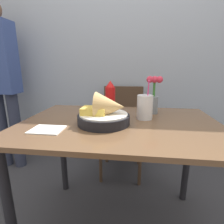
{
  "coord_description": "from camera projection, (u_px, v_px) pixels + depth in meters",
  "views": [
    {
      "loc": [
        0.08,
        -0.96,
        1.06
      ],
      "look_at": [
        -0.04,
        -0.01,
        0.81
      ],
      "focal_mm": 28.0,
      "sensor_mm": 36.0,
      "label": 1
    }
  ],
  "objects": [
    {
      "name": "person_standing",
      "position": [
        1.0,
        78.0,
        1.72
      ],
      "size": [
        0.32,
        0.18,
        1.66
      ],
      "color": "#2D3347",
      "rests_on": "ground_plane"
    },
    {
      "name": "wall_window",
      "position": [
        128.0,
        42.0,
        1.77
      ],
      "size": [
        7.0,
        0.06,
        2.6
      ],
      "color": "#9EA8B7",
      "rests_on": "ground_plane"
    },
    {
      "name": "flower_vase",
      "position": [
        154.0,
        96.0,
        1.16
      ],
      "size": [
        0.11,
        0.06,
        0.25
      ],
      "color": "gray",
      "rests_on": "dining_table"
    },
    {
      "name": "dining_table",
      "position": [
        119.0,
        139.0,
        1.04
      ],
      "size": [
        1.13,
        0.78,
        0.75
      ],
      "color": "brown",
      "rests_on": "ground_plane"
    },
    {
      "name": "drink_cup",
      "position": [
        145.0,
        108.0,
        1.05
      ],
      "size": [
        0.09,
        0.09,
        0.24
      ],
      "color": "silver",
      "rests_on": "dining_table"
    },
    {
      "name": "chair_far_window",
      "position": [
        122.0,
        122.0,
        1.78
      ],
      "size": [
        0.4,
        0.4,
        0.87
      ],
      "color": "#473323",
      "rests_on": "ground_plane"
    },
    {
      "name": "ketchup_bottle",
      "position": [
        110.0,
        97.0,
        1.2
      ],
      "size": [
        0.07,
        0.07,
        0.22
      ],
      "color": "red",
      "rests_on": "dining_table"
    },
    {
      "name": "food_basket",
      "position": [
        106.0,
        113.0,
        0.95
      ],
      "size": [
        0.29,
        0.29,
        0.18
      ],
      "color": "black",
      "rests_on": "dining_table"
    },
    {
      "name": "napkin",
      "position": [
        47.0,
        130.0,
        0.87
      ],
      "size": [
        0.16,
        0.13,
        0.01
      ],
      "color": "white",
      "rests_on": "dining_table"
    }
  ]
}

